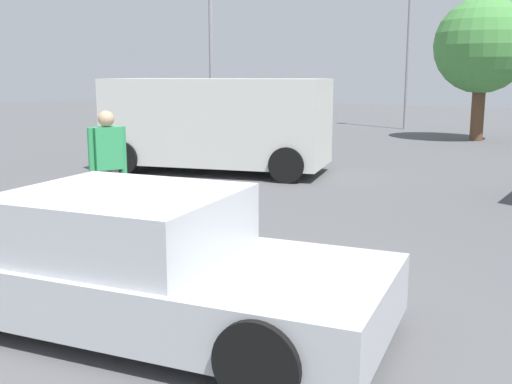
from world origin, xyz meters
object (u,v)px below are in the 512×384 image
at_px(van_white, 217,122).
at_px(pedestrian, 108,158).
at_px(light_post_near, 410,7).
at_px(sedan_foreground, 131,263).

height_order(van_white, pedestrian, van_white).
height_order(van_white, light_post_near, light_post_near).
relative_size(sedan_foreground, pedestrian, 2.81).
distance_m(pedestrian, light_post_near, 19.07).
xyz_separation_m(sedan_foreground, light_post_near, (-5.07, 20.95, 4.37)).
relative_size(sedan_foreground, van_white, 0.90).
height_order(sedan_foreground, van_white, van_white).
height_order(pedestrian, light_post_near, light_post_near).
bearing_deg(van_white, light_post_near, 74.89).
height_order(sedan_foreground, light_post_near, light_post_near).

